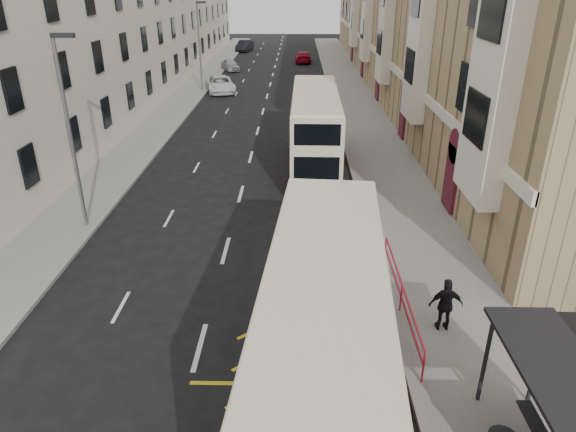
{
  "coord_description": "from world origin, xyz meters",
  "views": [
    {
      "loc": [
        2.87,
        -8.18,
        9.98
      ],
      "look_at": [
        2.54,
        9.41,
        1.83
      ],
      "focal_mm": 32.0,
      "sensor_mm": 36.0,
      "label": 1
    }
  ],
  "objects_px": {
    "car_silver": "(230,65)",
    "white_van": "(220,84)",
    "car_dark": "(245,46)",
    "pedestrian_far": "(446,305)",
    "street_lamp_far": "(200,42)",
    "street_lamp_near": "(70,124)",
    "double_decker_front": "(323,363)",
    "car_red": "(303,57)",
    "bus_shelter": "(568,410)",
    "double_decker_rear": "(315,130)"
  },
  "relations": [
    {
      "from": "street_lamp_far",
      "to": "car_silver",
      "type": "height_order",
      "value": "street_lamp_far"
    },
    {
      "from": "pedestrian_far",
      "to": "double_decker_front",
      "type": "bearing_deg",
      "value": 46.75
    },
    {
      "from": "car_silver",
      "to": "car_red",
      "type": "distance_m",
      "value": 11.05
    },
    {
      "from": "double_decker_rear",
      "to": "car_red",
      "type": "distance_m",
      "value": 41.39
    },
    {
      "from": "bus_shelter",
      "to": "double_decker_rear",
      "type": "distance_m",
      "value": 20.87
    },
    {
      "from": "pedestrian_far",
      "to": "white_van",
      "type": "height_order",
      "value": "pedestrian_far"
    },
    {
      "from": "double_decker_front",
      "to": "pedestrian_far",
      "type": "distance_m",
      "value": 5.89
    },
    {
      "from": "car_silver",
      "to": "street_lamp_near",
      "type": "bearing_deg",
      "value": -112.99
    },
    {
      "from": "bus_shelter",
      "to": "car_dark",
      "type": "bearing_deg",
      "value": 100.49
    },
    {
      "from": "bus_shelter",
      "to": "pedestrian_far",
      "type": "xyz_separation_m",
      "value": [
        -0.94,
        5.24,
        -1.11
      ]
    },
    {
      "from": "street_lamp_far",
      "to": "car_dark",
      "type": "height_order",
      "value": "street_lamp_far"
    },
    {
      "from": "pedestrian_far",
      "to": "car_silver",
      "type": "distance_m",
      "value": 51.31
    },
    {
      "from": "double_decker_front",
      "to": "double_decker_rear",
      "type": "bearing_deg",
      "value": 93.37
    },
    {
      "from": "pedestrian_far",
      "to": "car_red",
      "type": "height_order",
      "value": "pedestrian_far"
    },
    {
      "from": "street_lamp_far",
      "to": "double_decker_front",
      "type": "relative_size",
      "value": 0.69
    },
    {
      "from": "street_lamp_far",
      "to": "double_decker_front",
      "type": "xyz_separation_m",
      "value": [
        9.81,
        -41.34,
        -2.32
      ]
    },
    {
      "from": "car_silver",
      "to": "car_dark",
      "type": "xyz_separation_m",
      "value": [
        0.0,
        18.18,
        0.13
      ]
    },
    {
      "from": "street_lamp_near",
      "to": "double_decker_front",
      "type": "relative_size",
      "value": 0.69
    },
    {
      "from": "street_lamp_near",
      "to": "bus_shelter",
      "type": "bearing_deg",
      "value": -40.14
    },
    {
      "from": "double_decker_front",
      "to": "car_red",
      "type": "height_order",
      "value": "double_decker_front"
    },
    {
      "from": "double_decker_rear",
      "to": "car_red",
      "type": "bearing_deg",
      "value": 91.23
    },
    {
      "from": "bus_shelter",
      "to": "white_van",
      "type": "height_order",
      "value": "bus_shelter"
    },
    {
      "from": "bus_shelter",
      "to": "double_decker_rear",
      "type": "height_order",
      "value": "double_decker_rear"
    },
    {
      "from": "double_decker_rear",
      "to": "pedestrian_far",
      "type": "bearing_deg",
      "value": -76.0
    },
    {
      "from": "double_decker_rear",
      "to": "car_silver",
      "type": "xyz_separation_m",
      "value": [
        -9.05,
        34.59,
        -1.57
      ]
    },
    {
      "from": "double_decker_rear",
      "to": "car_dark",
      "type": "bearing_deg",
      "value": 100.53
    },
    {
      "from": "street_lamp_near",
      "to": "double_decker_front",
      "type": "xyz_separation_m",
      "value": [
        9.81,
        -11.34,
        -2.32
      ]
    },
    {
      "from": "street_lamp_far",
      "to": "car_silver",
      "type": "distance_m",
      "value": 13.24
    },
    {
      "from": "bus_shelter",
      "to": "pedestrian_far",
      "type": "distance_m",
      "value": 5.44
    },
    {
      "from": "street_lamp_far",
      "to": "street_lamp_near",
      "type": "bearing_deg",
      "value": -90.0
    },
    {
      "from": "pedestrian_far",
      "to": "white_van",
      "type": "distance_m",
      "value": 38.92
    },
    {
      "from": "street_lamp_near",
      "to": "car_dark",
      "type": "distance_m",
      "value": 60.89
    },
    {
      "from": "double_decker_front",
      "to": "car_dark",
      "type": "distance_m",
      "value": 72.63
    },
    {
      "from": "white_van",
      "to": "street_lamp_far",
      "type": "bearing_deg",
      "value": 160.94
    },
    {
      "from": "street_lamp_near",
      "to": "car_silver",
      "type": "distance_m",
      "value": 42.78
    },
    {
      "from": "bus_shelter",
      "to": "car_red",
      "type": "distance_m",
      "value": 61.94
    },
    {
      "from": "bus_shelter",
      "to": "white_van",
      "type": "xyz_separation_m",
      "value": [
        -12.96,
        42.26,
        -1.39
      ]
    },
    {
      "from": "street_lamp_far",
      "to": "car_dark",
      "type": "xyz_separation_m",
      "value": [
        1.15,
        30.76,
        -3.83
      ]
    },
    {
      "from": "bus_shelter",
      "to": "car_red",
      "type": "relative_size",
      "value": 0.86
    },
    {
      "from": "double_decker_front",
      "to": "white_van",
      "type": "xyz_separation_m",
      "value": [
        -8.07,
        41.2,
        -1.57
      ]
    },
    {
      "from": "street_lamp_far",
      "to": "white_van",
      "type": "relative_size",
      "value": 1.48
    },
    {
      "from": "double_decker_front",
      "to": "white_van",
      "type": "bearing_deg",
      "value": 105.61
    },
    {
      "from": "bus_shelter",
      "to": "car_dark",
      "type": "xyz_separation_m",
      "value": [
        -13.54,
        73.15,
        -1.33
      ]
    },
    {
      "from": "car_silver",
      "to": "white_van",
      "type": "bearing_deg",
      "value": -108.79
    },
    {
      "from": "double_decker_front",
      "to": "car_red",
      "type": "xyz_separation_m",
      "value": [
        0.08,
        60.68,
        -1.6
      ]
    },
    {
      "from": "car_dark",
      "to": "double_decker_rear",
      "type": "bearing_deg",
      "value": -71.14
    },
    {
      "from": "car_dark",
      "to": "white_van",
      "type": "bearing_deg",
      "value": -79.78
    },
    {
      "from": "double_decker_rear",
      "to": "bus_shelter",
      "type": "bearing_deg",
      "value": -76.77
    },
    {
      "from": "car_dark",
      "to": "pedestrian_far",
      "type": "bearing_deg",
      "value": -70.36
    },
    {
      "from": "pedestrian_far",
      "to": "bus_shelter",
      "type": "bearing_deg",
      "value": 100.25
    }
  ]
}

